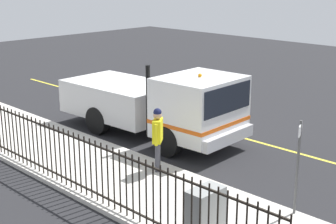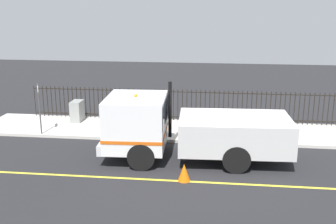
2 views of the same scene
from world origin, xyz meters
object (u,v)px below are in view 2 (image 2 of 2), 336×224
at_px(worker_standing, 134,110).
at_px(utility_cabinet, 77,111).
at_px(work_truck, 179,126).
at_px(street_sign, 39,103).
at_px(traffic_cone, 184,172).

bearing_deg(worker_standing, utility_cabinet, -155.28).
xyz_separation_m(work_truck, worker_standing, (2.27, 2.12, -0.05)).
relative_size(worker_standing, street_sign, 0.81).
bearing_deg(traffic_cone, utility_cabinet, 43.73).
height_order(work_truck, utility_cabinet, work_truck).
bearing_deg(street_sign, traffic_cone, -120.12).
distance_m(utility_cabinet, traffic_cone, 8.06).
height_order(utility_cabinet, street_sign, street_sign).
height_order(utility_cabinet, traffic_cone, utility_cabinet).
distance_m(work_truck, utility_cabinet, 6.57).
distance_m(worker_standing, utility_cabinet, 3.57).
height_order(worker_standing, street_sign, street_sign).
height_order(work_truck, worker_standing, work_truck).
distance_m(work_truck, traffic_cone, 2.17).
bearing_deg(work_truck, worker_standing, 40.57).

